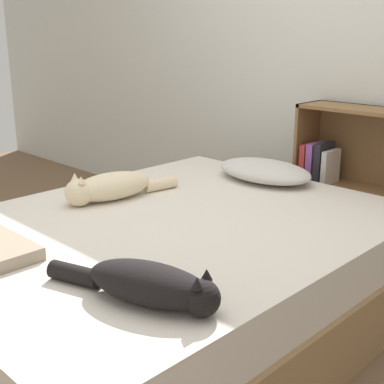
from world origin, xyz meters
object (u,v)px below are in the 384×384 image
at_px(bookshelf, 374,188).
at_px(cat_light, 109,187).
at_px(cat_dark, 150,284).
at_px(bed, 168,276).
at_px(pillow, 264,171).

bearing_deg(bookshelf, cat_light, -120.83).
xyz_separation_m(cat_light, cat_dark, (0.92, -0.53, -0.01)).
relative_size(bed, cat_dark, 3.47).
bearing_deg(cat_light, pillow, 168.27).
distance_m(bed, cat_dark, 0.79).
bearing_deg(bed, bookshelf, 75.55).
relative_size(cat_dark, bookshelf, 0.63).
bearing_deg(bed, cat_light, 178.58).
relative_size(bed, pillow, 3.68).
bearing_deg(cat_light, bookshelf, 158.79).
height_order(pillow, bookshelf, bookshelf).
height_order(cat_light, cat_dark, cat_light).
bearing_deg(bed, cat_dark, -46.70).
distance_m(cat_dark, bookshelf, 1.81).
height_order(cat_dark, bookshelf, bookshelf).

